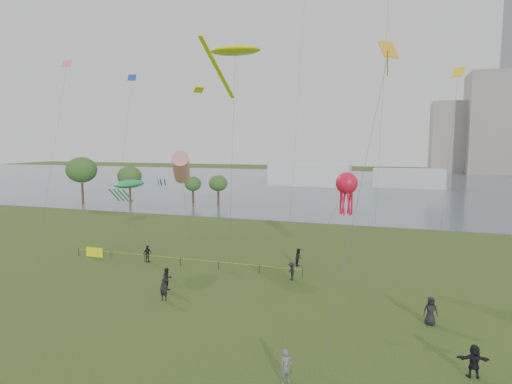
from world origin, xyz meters
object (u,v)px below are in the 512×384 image
(kite_flyer, at_px, (286,367))
(kite_octopus, at_px, (347,184))
(fence, at_px, (126,255))
(kite_stingray, at_px, (235,51))

(kite_flyer, bearing_deg, kite_octopus, 50.97)
(fence, height_order, kite_octopus, kite_octopus)
(kite_flyer, relative_size, kite_stingray, 0.08)
(kite_stingray, relative_size, kite_octopus, 2.25)
(fence, distance_m, kite_octopus, 22.98)
(kite_stingray, bearing_deg, fence, -176.33)
(kite_octopus, bearing_deg, kite_flyer, -79.99)
(fence, height_order, kite_stingray, kite_stingray)
(fence, distance_m, kite_stingray, 22.77)
(kite_octopus, bearing_deg, kite_stingray, -163.79)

